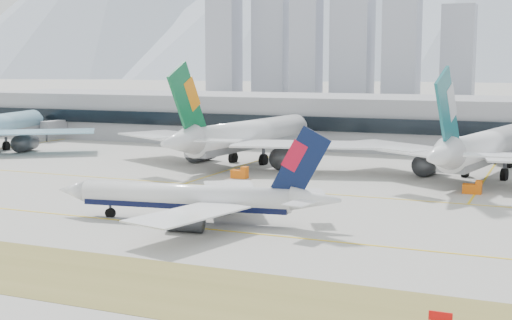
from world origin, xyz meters
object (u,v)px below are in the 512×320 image
at_px(terminal, 386,121).
at_px(widebody_cathay, 484,149).
at_px(taxiing_airliner, 195,198).
at_px(widebody_eva, 246,137).

bearing_deg(terminal, widebody_cathay, -58.54).
height_order(taxiing_airliner, terminal, taxiing_airliner).
bearing_deg(terminal, widebody_eva, -113.51).
bearing_deg(widebody_cathay, widebody_eva, 99.39).
bearing_deg(widebody_eva, terminal, -17.28).
height_order(taxiing_airliner, widebody_cathay, widebody_cathay).
xyz_separation_m(taxiing_airliner, widebody_eva, (-19.52, 63.31, 3.01)).
height_order(widebody_eva, widebody_cathay, widebody_eva).
distance_m(taxiing_airliner, widebody_eva, 66.32).
relative_size(widebody_eva, widebody_cathay, 1.05).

